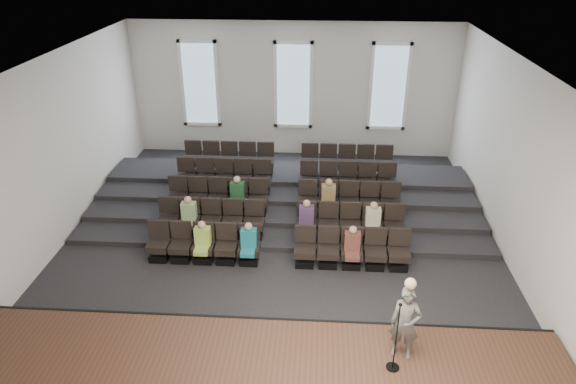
% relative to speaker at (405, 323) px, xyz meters
% --- Properties ---
extents(ground, '(14.00, 14.00, 0.00)m').
position_rel_speaker_xyz_m(ground, '(-2.70, 4.18, -1.27)').
color(ground, black).
rests_on(ground, ground).
extents(ceiling, '(12.00, 14.00, 0.02)m').
position_rel_speaker_xyz_m(ceiling, '(-2.70, 4.18, 3.74)').
color(ceiling, white).
rests_on(ceiling, ground).
extents(wall_back, '(12.00, 0.04, 5.00)m').
position_rel_speaker_xyz_m(wall_back, '(-2.70, 11.20, 1.23)').
color(wall_back, silver).
rests_on(wall_back, ground).
extents(wall_left, '(0.04, 14.00, 5.00)m').
position_rel_speaker_xyz_m(wall_left, '(-8.72, 4.18, 1.23)').
color(wall_left, silver).
rests_on(wall_left, ground).
extents(wall_right, '(0.04, 14.00, 5.00)m').
position_rel_speaker_xyz_m(wall_right, '(3.32, 4.18, 1.23)').
color(wall_right, silver).
rests_on(wall_right, ground).
extents(stage_lip, '(11.80, 0.06, 0.52)m').
position_rel_speaker_xyz_m(stage_lip, '(-2.70, 0.85, -1.02)').
color(stage_lip, black).
rests_on(stage_lip, ground).
extents(risers, '(11.80, 4.80, 0.60)m').
position_rel_speaker_xyz_m(risers, '(-2.70, 7.35, -1.07)').
color(risers, black).
rests_on(risers, ground).
extents(seating_rows, '(6.80, 4.70, 1.67)m').
position_rel_speaker_xyz_m(seating_rows, '(-2.70, 5.72, -0.59)').
color(seating_rows, black).
rests_on(seating_rows, ground).
extents(windows, '(8.44, 0.10, 3.24)m').
position_rel_speaker_xyz_m(windows, '(-2.70, 11.13, 1.43)').
color(windows, white).
rests_on(windows, wall_back).
extents(audience, '(5.45, 2.64, 1.10)m').
position_rel_speaker_xyz_m(audience, '(-2.70, 4.50, -0.46)').
color(audience, '#A0C54F').
rests_on(audience, seating_rows).
extents(speaker, '(0.64, 0.50, 1.54)m').
position_rel_speaker_xyz_m(speaker, '(0.00, 0.00, 0.00)').
color(speaker, '#575552').
rests_on(speaker, stage).
extents(mic_stand, '(0.25, 0.25, 1.52)m').
position_rel_speaker_xyz_m(mic_stand, '(-0.21, -0.36, -0.32)').
color(mic_stand, black).
rests_on(mic_stand, stage).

